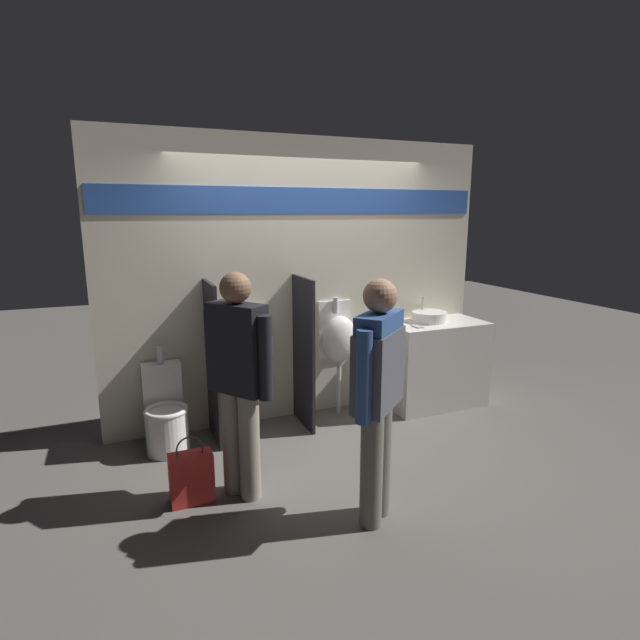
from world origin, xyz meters
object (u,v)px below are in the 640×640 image
(toilet, at_px, (166,416))
(person_in_vest, at_px, (378,385))
(sink_basin, at_px, (429,316))
(person_with_lanyard, at_px, (239,377))
(urinal_near_counter, at_px, (256,348))
(cell_phone, at_px, (417,326))
(shopping_bag, at_px, (192,477))
(urinal_far, at_px, (339,339))

(toilet, height_order, person_in_vest, person_in_vest)
(sink_basin, distance_m, person_with_lanyard, 2.47)
(sink_basin, height_order, urinal_near_counter, urinal_near_counter)
(toilet, bearing_deg, urinal_near_counter, 10.68)
(person_in_vest, relative_size, person_with_lanyard, 1.00)
(cell_phone, xyz_separation_m, person_with_lanyard, (-2.00, -0.83, -0.00))
(urinal_near_counter, distance_m, shopping_bag, 1.44)
(urinal_far, xyz_separation_m, person_with_lanyard, (-1.27, -1.11, 0.12))
(urinal_far, relative_size, shopping_bag, 2.39)
(urinal_far, height_order, toilet, urinal_far)
(person_with_lanyard, bearing_deg, cell_phone, -103.57)
(sink_basin, xyz_separation_m, person_in_vest, (-1.51, -1.63, -0.01))
(cell_phone, relative_size, urinal_far, 0.12)
(cell_phone, bearing_deg, shopping_bag, -161.39)
(toilet, bearing_deg, shopping_bag, -85.02)
(sink_basin, height_order, toilet, sink_basin)
(urinal_near_counter, bearing_deg, person_in_vest, -79.33)
(cell_phone, distance_m, person_with_lanyard, 2.16)
(sink_basin, bearing_deg, shopping_bag, -159.68)
(urinal_near_counter, distance_m, person_with_lanyard, 1.19)
(cell_phone, relative_size, person_in_vest, 0.09)
(sink_basin, xyz_separation_m, urinal_near_counter, (-1.83, 0.10, -0.17))
(urinal_near_counter, xyz_separation_m, toilet, (-0.85, -0.16, -0.48))
(sink_basin, bearing_deg, urinal_near_counter, 176.77)
(sink_basin, distance_m, toilet, 2.76)
(person_with_lanyard, height_order, shopping_bag, person_with_lanyard)
(sink_basin, bearing_deg, cell_phone, -145.81)
(sink_basin, relative_size, person_with_lanyard, 0.22)
(urinal_near_counter, bearing_deg, shopping_bag, -125.81)
(person_in_vest, distance_m, shopping_bag, 1.49)
(urinal_far, relative_size, toilet, 1.37)
(urinal_near_counter, distance_m, toilet, 0.99)
(urinal_near_counter, bearing_deg, toilet, -169.32)
(toilet, bearing_deg, sink_basin, 1.21)
(urinal_near_counter, bearing_deg, cell_phone, -9.97)
(cell_phone, xyz_separation_m, urinal_far, (-0.73, 0.28, -0.12))
(cell_phone, bearing_deg, person_with_lanyard, -157.37)
(toilet, bearing_deg, urinal_far, 5.39)
(cell_phone, distance_m, urinal_far, 0.79)
(person_in_vest, height_order, person_with_lanyard, person_with_lanyard)
(sink_basin, bearing_deg, person_in_vest, -132.69)
(cell_phone, height_order, shopping_bag, cell_phone)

